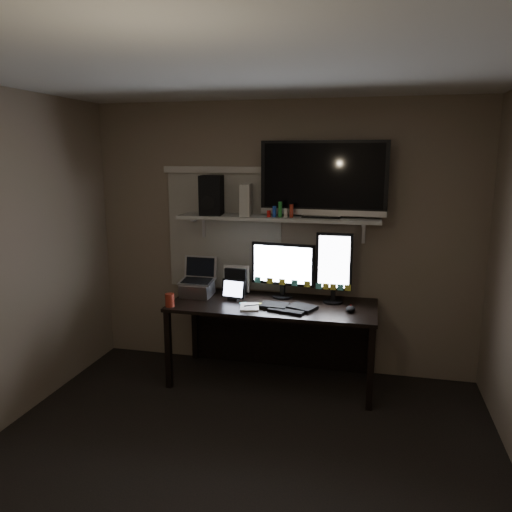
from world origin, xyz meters
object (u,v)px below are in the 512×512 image
(monitor_landscape, at_px, (283,270))
(cup, at_px, (170,300))
(tv, at_px, (323,179))
(game_console, at_px, (247,200))
(speaker, at_px, (212,195))
(desk, at_px, (275,318))
(tablet, at_px, (234,290))
(laptop, at_px, (197,278))
(monitor_portrait, at_px, (334,268))
(mouse, at_px, (350,309))
(keyboard, at_px, (288,307))

(monitor_landscape, xyz_separation_m, cup, (-0.90, -0.50, -0.20))
(cup, distance_m, tv, 1.69)
(tv, xyz_separation_m, game_console, (-0.68, -0.02, -0.19))
(cup, distance_m, speaker, 1.02)
(desk, xyz_separation_m, tablet, (-0.37, -0.10, 0.27))
(laptop, bearing_deg, speaker, 45.03)
(laptop, height_order, cup, laptop)
(monitor_landscape, distance_m, monitor_portrait, 0.47)
(mouse, distance_m, tv, 1.13)
(game_console, xyz_separation_m, speaker, (-0.33, -0.02, 0.04))
(mouse, xyz_separation_m, game_console, (-0.96, 0.27, 0.87))
(mouse, bearing_deg, speaker, 172.86)
(tablet, bearing_deg, tv, 24.51)
(desk, bearing_deg, laptop, -175.63)
(monitor_portrait, height_order, tv, tv)
(monitor_landscape, height_order, mouse, monitor_landscape)
(desk, relative_size, tablet, 8.13)
(desk, height_order, monitor_portrait, monitor_portrait)
(monitor_landscape, height_order, tablet, monitor_landscape)
(monitor_landscape, height_order, speaker, speaker)
(monitor_landscape, distance_m, laptop, 0.79)
(mouse, relative_size, speaker, 0.34)
(monitor_portrait, bearing_deg, speaker, 179.22)
(keyboard, xyz_separation_m, laptop, (-0.88, 0.17, 0.16))
(speaker, bearing_deg, laptop, -143.64)
(keyboard, height_order, speaker, speaker)
(monitor_portrait, bearing_deg, monitor_landscape, 173.87)
(monitor_portrait, distance_m, mouse, 0.41)
(keyboard, relative_size, cup, 4.13)
(keyboard, bearing_deg, speaker, 173.42)
(keyboard, distance_m, game_console, 1.03)
(monitor_landscape, relative_size, mouse, 4.83)
(desk, relative_size, mouse, 14.74)
(tv, bearing_deg, monitor_landscape, -174.15)
(keyboard, distance_m, cup, 1.02)
(game_console, bearing_deg, laptop, -171.15)
(mouse, distance_m, tablet, 1.05)
(keyboard, bearing_deg, tv, 68.05)
(tv, bearing_deg, game_console, -174.09)
(desk, relative_size, speaker, 5.07)
(game_console, relative_size, speaker, 0.80)
(mouse, bearing_deg, tv, 138.31)
(monitor_landscape, relative_size, monitor_portrait, 0.93)
(laptop, xyz_separation_m, game_console, (0.44, 0.13, 0.72))
(tv, height_order, speaker, tv)
(monitor_portrait, relative_size, tablet, 2.87)
(tv, distance_m, game_console, 0.70)
(desk, height_order, monitor_landscape, monitor_landscape)
(laptop, distance_m, game_console, 0.85)
(keyboard, xyz_separation_m, speaker, (-0.76, 0.29, 0.91))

